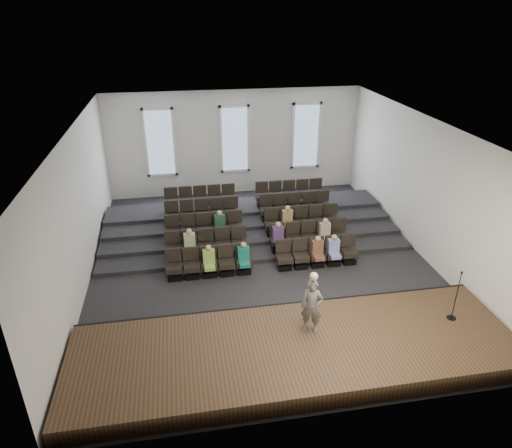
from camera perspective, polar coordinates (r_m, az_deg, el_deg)
The scene contains 14 objects.
ground at distance 16.74m, azimuth 0.64°, elevation -4.76°, with size 14.00×14.00×0.00m, color black.
ceiling at distance 14.82m, azimuth 0.73°, elevation 12.13°, with size 12.00×14.00×0.02m, color white.
wall_back at distance 22.17m, azimuth -2.69°, elevation 10.09°, with size 12.00×0.04×5.00m, color silver.
wall_front at distance 9.72m, azimuth 8.46°, elevation -12.89°, with size 12.00×0.04×5.00m, color silver.
wall_left at distance 15.75m, azimuth -21.40°, elevation 1.47°, with size 0.04×14.00×5.00m, color silver.
wall_right at distance 17.67m, azimuth 20.31°, elevation 4.26°, with size 0.04×14.00×5.00m, color silver.
stage at distance 12.56m, azimuth 5.04°, elevation -15.53°, with size 11.80×3.60×0.50m, color #48331E.
stage_lip at distance 13.89m, azimuth 3.19°, elevation -10.79°, with size 11.80×0.06×0.52m, color black.
risers at distance 19.41m, azimuth -1.06°, elevation 0.45°, with size 11.80×4.80×0.60m.
seating_rows at distance 17.75m, azimuth -0.26°, elevation -0.36°, with size 6.80×4.70×1.67m.
windows at distance 22.06m, azimuth -2.67°, elevation 10.54°, with size 8.44×0.10×3.24m.
audience at distance 16.59m, azimuth 1.47°, elevation -1.93°, with size 5.45×2.64×1.10m.
speaker at distance 12.38m, azimuth 7.00°, elevation -10.17°, with size 0.58×0.38×1.59m, color #575552.
mic_stand at distance 14.05m, azimuth 23.55°, elevation -9.23°, with size 0.26×0.26×1.55m.
Camera 1 is at (-2.66, -14.15, 8.55)m, focal length 32.00 mm.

